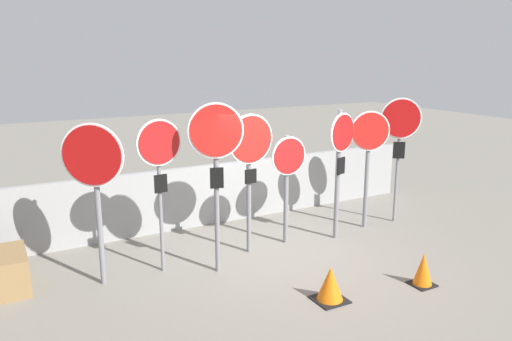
# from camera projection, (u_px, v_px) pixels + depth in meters

# --- Properties ---
(ground_plane) EXTENTS (40.00, 40.00, 0.00)m
(ground_plane) POSITION_uv_depth(u_px,v_px,m) (278.00, 251.00, 8.69)
(ground_plane) COLOR gray
(fence_back) EXTENTS (8.74, 0.12, 1.22)m
(fence_back) POSITION_uv_depth(u_px,v_px,m) (229.00, 192.00, 10.18)
(fence_back) COLOR gray
(fence_back) RESTS_ON ground
(stop_sign_0) EXTENTS (0.77, 0.53, 2.44)m
(stop_sign_0) POSITION_uv_depth(u_px,v_px,m) (94.00, 171.00, 7.04)
(stop_sign_0) COLOR slate
(stop_sign_0) RESTS_ON ground
(stop_sign_1) EXTENTS (0.71, 0.14, 2.43)m
(stop_sign_1) POSITION_uv_depth(u_px,v_px,m) (159.00, 159.00, 7.48)
(stop_sign_1) COLOR slate
(stop_sign_1) RESTS_ON ground
(stop_sign_2) EXTENTS (0.81, 0.27, 2.67)m
(stop_sign_2) POSITION_uv_depth(u_px,v_px,m) (216.00, 152.00, 7.43)
(stop_sign_2) COLOR slate
(stop_sign_2) RESTS_ON ground
(stop_sign_3) EXTENTS (0.83, 0.15, 2.41)m
(stop_sign_3) POSITION_uv_depth(u_px,v_px,m) (250.00, 156.00, 8.25)
(stop_sign_3) COLOR slate
(stop_sign_3) RESTS_ON ground
(stop_sign_4) EXTENTS (0.69, 0.15, 1.97)m
(stop_sign_4) POSITION_uv_depth(u_px,v_px,m) (288.00, 170.00, 8.77)
(stop_sign_4) COLOR slate
(stop_sign_4) RESTS_ON ground
(stop_sign_5) EXTENTS (0.67, 0.25, 2.40)m
(stop_sign_5) POSITION_uv_depth(u_px,v_px,m) (340.00, 153.00, 8.94)
(stop_sign_5) COLOR slate
(stop_sign_5) RESTS_ON ground
(stop_sign_6) EXTENTS (0.71, 0.34, 2.32)m
(stop_sign_6) POSITION_uv_depth(u_px,v_px,m) (369.00, 147.00, 9.51)
(stop_sign_6) COLOR slate
(stop_sign_6) RESTS_ON ground
(stop_sign_7) EXTENTS (0.70, 0.44, 2.53)m
(stop_sign_7) POSITION_uv_depth(u_px,v_px,m) (400.00, 129.00, 9.77)
(stop_sign_7) COLOR slate
(stop_sign_7) RESTS_ON ground
(traffic_cone_0) EXTENTS (0.34, 0.34, 0.50)m
(traffic_cone_0) POSITION_uv_depth(u_px,v_px,m) (423.00, 269.00, 7.38)
(traffic_cone_0) COLOR black
(traffic_cone_0) RESTS_ON ground
(traffic_cone_1) EXTENTS (0.44, 0.44, 0.50)m
(traffic_cone_1) POSITION_uv_depth(u_px,v_px,m) (330.00, 284.00, 6.92)
(traffic_cone_1) COLOR black
(traffic_cone_1) RESTS_ON ground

